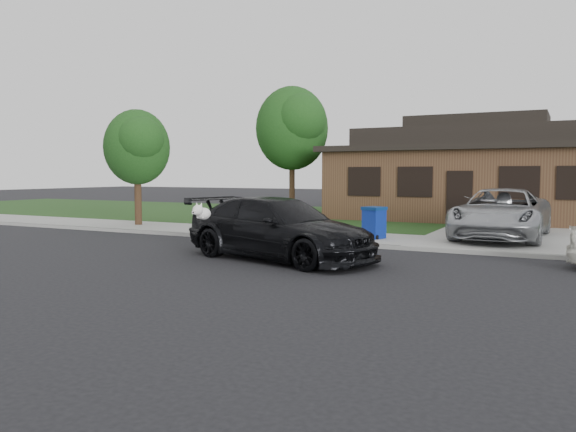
% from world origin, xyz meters
% --- Properties ---
extents(ground, '(120.00, 120.00, 0.00)m').
position_xyz_m(ground, '(0.00, 0.00, 0.00)').
color(ground, black).
rests_on(ground, ground).
extents(sidewalk, '(60.00, 3.00, 0.12)m').
position_xyz_m(sidewalk, '(0.00, 5.00, 0.06)').
color(sidewalk, gray).
rests_on(sidewalk, ground).
extents(curb, '(60.00, 0.12, 0.12)m').
position_xyz_m(curb, '(0.00, 3.50, 0.06)').
color(curb, gray).
rests_on(curb, ground).
extents(lawn, '(60.00, 13.00, 0.13)m').
position_xyz_m(lawn, '(0.00, 13.00, 0.07)').
color(lawn, '#193814').
rests_on(lawn, ground).
extents(driveway, '(4.50, 13.00, 0.14)m').
position_xyz_m(driveway, '(6.00, 10.00, 0.07)').
color(driveway, gray).
rests_on(driveway, ground).
extents(sedan, '(5.79, 3.52, 1.57)m').
position_xyz_m(sedan, '(1.46, 0.39, 0.79)').
color(sedan, black).
rests_on(sedan, ground).
extents(minivan, '(2.71, 5.66, 1.56)m').
position_xyz_m(minivan, '(6.07, 6.63, 0.92)').
color(minivan, '#9EA1A4').
rests_on(minivan, driveway).
extents(recycling_bin, '(0.77, 0.77, 1.00)m').
position_xyz_m(recycling_bin, '(2.47, 4.90, 0.63)').
color(recycling_bin, navy).
rests_on(recycling_bin, sidewalk).
extents(house, '(12.60, 8.60, 4.65)m').
position_xyz_m(house, '(4.00, 15.00, 2.13)').
color(house, '#422B1C').
rests_on(house, ground).
extents(tree_0, '(3.78, 3.60, 6.34)m').
position_xyz_m(tree_0, '(-4.34, 12.88, 4.48)').
color(tree_0, '#332114').
rests_on(tree_0, ground).
extents(tree_2, '(2.73, 2.60, 4.59)m').
position_xyz_m(tree_2, '(-7.38, 5.11, 3.27)').
color(tree_2, '#332114').
rests_on(tree_2, ground).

